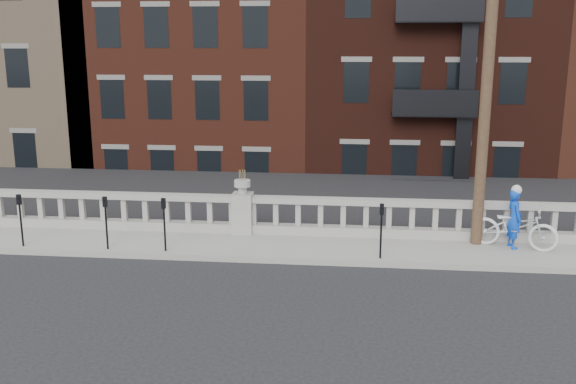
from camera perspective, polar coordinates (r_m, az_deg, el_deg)
name	(u,v)px	position (r m, az deg, el deg)	size (l,w,h in m)	color
ground	(212,291)	(14.12, -6.79, -8.77)	(120.00, 120.00, 0.00)	black
sidewalk	(237,245)	(16.86, -4.56, -4.76)	(32.00, 2.20, 0.15)	gray
balustrade	(243,215)	(17.59, -4.03, -2.06)	(28.00, 0.34, 1.03)	gray
planter_pedestal	(243,208)	(17.55, -4.04, -1.46)	(0.55, 0.55, 1.76)	gray
lower_level	(312,91)	(35.98, 2.12, 9.00)	(80.00, 44.00, 20.80)	#605E59
utility_pole	(490,43)	(16.67, 17.50, 12.53)	(1.60, 0.28, 10.00)	#422D1E
parking_meter_a	(20,214)	(17.64, -22.70, -1.84)	(0.10, 0.09, 1.36)	black
parking_meter_b	(106,217)	(16.68, -15.89, -2.13)	(0.10, 0.09, 1.36)	black
parking_meter_c	(164,218)	(16.19, -10.95, -2.32)	(0.10, 0.09, 1.36)	black
parking_meter_d	(381,225)	(15.52, 8.29, -2.89)	(0.10, 0.09, 1.36)	black
bicycle	(514,227)	(17.20, 19.48, -2.93)	(0.74, 2.12, 1.11)	silver
cyclist	(514,219)	(17.16, 19.46, -2.25)	(0.56, 0.37, 1.53)	blue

